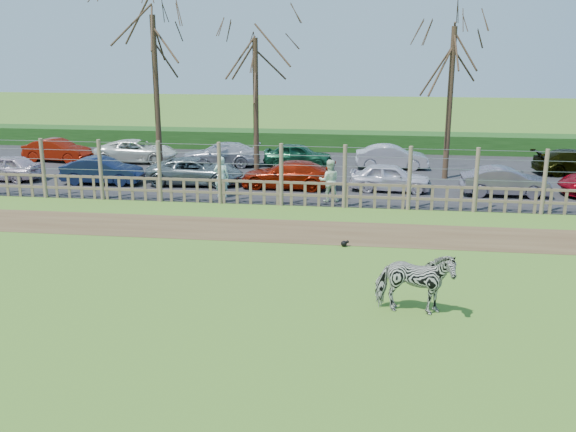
# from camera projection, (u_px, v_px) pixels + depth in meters

# --- Properties ---
(ground) EXTENTS (120.00, 120.00, 0.00)m
(ground) POSITION_uv_depth(u_px,v_px,m) (241.00, 276.00, 18.04)
(ground) COLOR #70A930
(ground) RESTS_ON ground
(dirt_strip) EXTENTS (34.00, 2.80, 0.01)m
(dirt_strip) POSITION_uv_depth(u_px,v_px,m) (267.00, 230.00, 22.34)
(dirt_strip) COLOR brown
(dirt_strip) RESTS_ON ground
(asphalt) EXTENTS (44.00, 13.00, 0.04)m
(asphalt) POSITION_uv_depth(u_px,v_px,m) (300.00, 173.00, 31.89)
(asphalt) COLOR #232326
(asphalt) RESTS_ON ground
(hedge) EXTENTS (46.00, 2.00, 1.10)m
(hedge) POSITION_uv_depth(u_px,v_px,m) (313.00, 141.00, 38.44)
(hedge) COLOR #1E4716
(hedge) RESTS_ON ground
(fence) EXTENTS (30.16, 0.16, 2.50)m
(fence) POSITION_uv_depth(u_px,v_px,m) (281.00, 186.00, 25.47)
(fence) COLOR brown
(fence) RESTS_ON ground
(tree_left) EXTENTS (4.80, 4.80, 7.88)m
(tree_left) POSITION_uv_depth(u_px,v_px,m) (155.00, 58.00, 29.32)
(tree_left) COLOR #3D2B1E
(tree_left) RESTS_ON ground
(tree_mid) EXTENTS (4.80, 4.80, 6.83)m
(tree_mid) POSITION_uv_depth(u_px,v_px,m) (255.00, 74.00, 29.90)
(tree_mid) COLOR #3D2B1E
(tree_mid) RESTS_ON ground
(tree_right) EXTENTS (4.80, 4.80, 7.35)m
(tree_right) POSITION_uv_depth(u_px,v_px,m) (452.00, 66.00, 29.13)
(tree_right) COLOR #3D2B1E
(tree_right) RESTS_ON ground
(zebra) EXTENTS (1.97, 1.04, 1.60)m
(zebra) POSITION_uv_depth(u_px,v_px,m) (414.00, 282.00, 15.35)
(zebra) COLOR gray
(zebra) RESTS_ON ground
(visitor_a) EXTENTS (0.64, 0.43, 1.72)m
(visitor_a) POSITION_uv_depth(u_px,v_px,m) (221.00, 177.00, 26.63)
(visitor_a) COLOR #B7EAD0
(visitor_a) RESTS_ON asphalt
(visitor_b) EXTENTS (0.90, 0.73, 1.72)m
(visitor_b) POSITION_uv_depth(u_px,v_px,m) (329.00, 181.00, 25.93)
(visitor_b) COLOR silver
(visitor_b) RESTS_ON asphalt
(crow) EXTENTS (0.26, 0.19, 0.21)m
(crow) POSITION_uv_depth(u_px,v_px,m) (344.00, 243.00, 20.56)
(crow) COLOR black
(crow) RESTS_ON ground
(car_0) EXTENTS (3.55, 1.48, 1.20)m
(car_0) POSITION_uv_depth(u_px,v_px,m) (4.00, 168.00, 29.96)
(car_0) COLOR #C4AEBD
(car_0) RESTS_ON asphalt
(car_1) EXTENTS (3.66, 1.33, 1.20)m
(car_1) POSITION_uv_depth(u_px,v_px,m) (102.00, 171.00, 29.23)
(car_1) COLOR #121E3E
(car_1) RESTS_ON asphalt
(car_2) EXTENTS (4.40, 2.19, 1.20)m
(car_2) POSITION_uv_depth(u_px,v_px,m) (196.00, 171.00, 29.14)
(car_2) COLOR slate
(car_2) RESTS_ON asphalt
(car_3) EXTENTS (4.21, 1.87, 1.20)m
(car_3) POSITION_uv_depth(u_px,v_px,m) (288.00, 175.00, 28.40)
(car_3) COLOR maroon
(car_3) RESTS_ON asphalt
(car_4) EXTENTS (3.57, 1.55, 1.20)m
(car_4) POSITION_uv_depth(u_px,v_px,m) (390.00, 177.00, 27.84)
(car_4) COLOR silver
(car_4) RESTS_ON asphalt
(car_5) EXTENTS (3.66, 1.32, 1.20)m
(car_5) POSITION_uv_depth(u_px,v_px,m) (505.00, 182.00, 27.00)
(car_5) COLOR slate
(car_5) RESTS_ON asphalt
(car_7) EXTENTS (3.78, 1.74, 1.20)m
(car_7) POSITION_uv_depth(u_px,v_px,m) (57.00, 150.00, 34.62)
(car_7) COLOR maroon
(car_7) RESTS_ON asphalt
(car_8) EXTENTS (4.40, 2.17, 1.20)m
(car_8) POSITION_uv_depth(u_px,v_px,m) (137.00, 151.00, 34.39)
(car_8) COLOR white
(car_8) RESTS_ON asphalt
(car_9) EXTENTS (4.24, 1.95, 1.20)m
(car_9) POSITION_uv_depth(u_px,v_px,m) (220.00, 154.00, 33.41)
(car_9) COLOR #B6B5C0
(car_9) RESTS_ON asphalt
(car_10) EXTENTS (3.56, 1.50, 1.20)m
(car_10) POSITION_uv_depth(u_px,v_px,m) (298.00, 155.00, 33.24)
(car_10) COLOR #195534
(car_10) RESTS_ON asphalt
(car_11) EXTENTS (3.71, 1.48, 1.20)m
(car_11) POSITION_uv_depth(u_px,v_px,m) (392.00, 157.00, 32.65)
(car_11) COLOR #BAB4BD
(car_11) RESTS_ON asphalt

